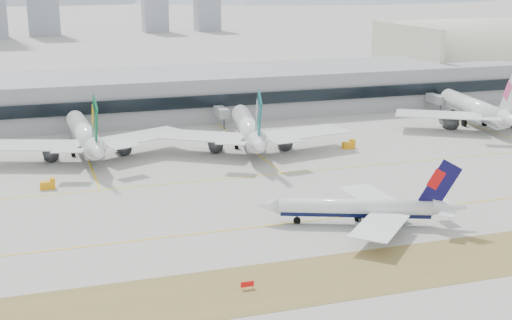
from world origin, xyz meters
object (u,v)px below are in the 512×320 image
object	(u,v)px
widebody_cathay	(249,130)
widebody_china_air	(477,110)
taxiing_airliner	(363,209)
hangar	(491,85)
terminal	(157,94)
widebody_eva	(86,136)

from	to	relation	value
widebody_cathay	widebody_china_air	distance (m)	80.72
taxiing_airliner	hangar	distance (m)	199.30
hangar	widebody_cathay	bearing A→B (deg)	-150.73
widebody_china_air	taxiing_airliner	bearing A→B (deg)	142.81
hangar	terminal	bearing A→B (deg)	-172.57
taxiing_airliner	widebody_eva	world-z (taller)	widebody_eva
taxiing_airliner	widebody_eva	bearing A→B (deg)	-35.47
taxiing_airliner	widebody_cathay	bearing A→B (deg)	-66.10
widebody_cathay	terminal	world-z (taller)	widebody_cathay
widebody_eva	hangar	world-z (taller)	hangar
widebody_eva	terminal	size ratio (longest dim) A/B	0.21
taxiing_airliner	terminal	size ratio (longest dim) A/B	0.14
widebody_eva	terminal	world-z (taller)	widebody_eva
taxiing_airliner	widebody_china_air	size ratio (longest dim) A/B	0.69
widebody_eva	hangar	distance (m)	197.26
widebody_cathay	widebody_china_air	bearing A→B (deg)	-74.97
widebody_cathay	widebody_china_air	xyz separation A→B (m)	(80.50, 5.85, 0.05)
taxiing_airliner	widebody_china_air	bearing A→B (deg)	-114.84
widebody_eva	widebody_china_air	world-z (taller)	widebody_china_air
taxiing_airliner	terminal	distance (m)	126.68
widebody_eva	widebody_cathay	xyz separation A→B (m)	(45.30, -6.66, 0.05)
widebody_cathay	widebody_eva	bearing A→B (deg)	92.50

